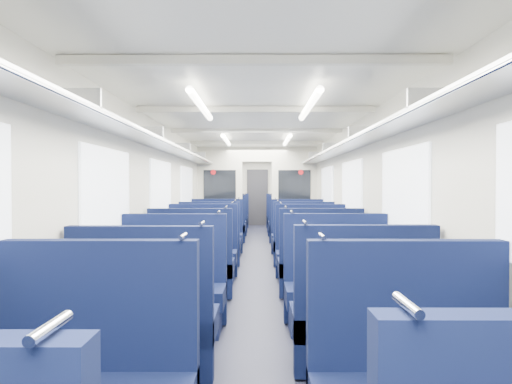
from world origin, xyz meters
TOP-DOWN VIEW (x-y plane):
  - floor at (0.00, 0.00)m, footprint 2.80×18.00m
  - ceiling at (0.00, 0.00)m, footprint 2.80×18.00m
  - wall_left at (-1.40, 0.00)m, footprint 0.02×18.00m
  - dado_left at (-1.39, 0.00)m, footprint 0.03×17.90m
  - wall_right at (1.40, 0.00)m, footprint 0.02×18.00m
  - dado_right at (1.39, 0.00)m, footprint 0.03×17.90m
  - wall_far at (0.00, 9.00)m, footprint 2.80×0.02m
  - luggage_rack_left at (-1.21, 0.00)m, footprint 0.36×17.40m
  - luggage_rack_right at (1.21, 0.00)m, footprint 0.36×17.40m
  - windows at (0.00, -0.46)m, footprint 2.78×15.60m
  - ceiling_fittings at (0.00, -0.26)m, footprint 2.70×16.06m
  - end_door at (0.00, 8.94)m, footprint 0.75×0.06m
  - bulkhead at (-0.00, 3.44)m, footprint 2.80×0.10m
  - seat_8 at (-0.83, -3.69)m, footprint 1.07×0.59m
  - seat_9 at (0.83, -3.60)m, footprint 1.07×0.59m
  - seat_10 at (-0.83, -2.63)m, footprint 1.07×0.59m
  - seat_11 at (0.83, -2.58)m, footprint 1.07×0.59m
  - seat_12 at (-0.83, -1.31)m, footprint 1.07×0.59m
  - seat_13 at (0.83, -1.26)m, footprint 1.07×0.59m
  - seat_14 at (-0.83, -0.25)m, footprint 1.07×0.59m
  - seat_15 at (0.83, -0.33)m, footprint 1.07×0.59m
  - seat_16 at (-0.83, 0.91)m, footprint 1.07×0.59m
  - seat_17 at (0.83, 0.91)m, footprint 1.07×0.59m
  - seat_18 at (-0.83, 2.11)m, footprint 1.07×0.59m
  - seat_19 at (0.83, 1.98)m, footprint 1.07×0.59m
  - seat_20 at (-0.83, 4.07)m, footprint 1.07×0.59m
  - seat_21 at (0.83, 4.04)m, footprint 1.07×0.59m
  - seat_22 at (-0.83, 5.24)m, footprint 1.07×0.59m
  - seat_23 at (0.83, 5.17)m, footprint 1.07×0.59m
  - seat_24 at (-0.83, 6.41)m, footprint 1.07×0.59m
  - seat_25 at (0.83, 6.51)m, footprint 1.07×0.59m
  - seat_26 at (-0.83, 7.62)m, footprint 1.07×0.59m
  - seat_27 at (0.83, 7.53)m, footprint 1.07×0.59m

SIDE VIEW (x-z plane):
  - floor at x=0.00m, z-range -0.01..0.01m
  - dado_left at x=-1.39m, z-range 0.00..0.70m
  - dado_right at x=1.39m, z-range 0.00..0.70m
  - seat_8 at x=-0.83m, z-range -0.23..0.96m
  - seat_9 at x=0.83m, z-range -0.23..0.96m
  - seat_10 at x=-0.83m, z-range -0.23..0.96m
  - seat_11 at x=0.83m, z-range -0.23..0.96m
  - seat_12 at x=-0.83m, z-range -0.23..0.96m
  - seat_13 at x=0.83m, z-range -0.23..0.96m
  - seat_14 at x=-0.83m, z-range -0.23..0.96m
  - seat_15 at x=0.83m, z-range -0.23..0.96m
  - seat_16 at x=-0.83m, z-range -0.23..0.96m
  - seat_17 at x=0.83m, z-range -0.23..0.96m
  - seat_18 at x=-0.83m, z-range -0.23..0.96m
  - seat_19 at x=0.83m, z-range -0.23..0.96m
  - seat_20 at x=-0.83m, z-range -0.23..0.96m
  - seat_21 at x=0.83m, z-range -0.23..0.96m
  - seat_22 at x=-0.83m, z-range -0.23..0.96m
  - seat_23 at x=0.83m, z-range -0.23..0.96m
  - seat_24 at x=-0.83m, z-range -0.23..0.96m
  - seat_25 at x=0.83m, z-range -0.23..0.96m
  - seat_26 at x=-0.83m, z-range -0.23..0.96m
  - seat_27 at x=0.83m, z-range -0.23..0.96m
  - end_door at x=0.00m, z-range 0.00..2.00m
  - wall_left at x=-1.40m, z-range 0.00..2.35m
  - wall_right at x=1.40m, z-range 0.00..2.35m
  - wall_far at x=0.00m, z-range 0.00..2.35m
  - bulkhead at x=0.00m, z-range 0.06..2.41m
  - windows at x=0.00m, z-range 1.04..1.79m
  - luggage_rack_left at x=-1.21m, z-range 1.88..2.06m
  - luggage_rack_right at x=1.21m, z-range 1.88..2.06m
  - ceiling_fittings at x=0.00m, z-range 2.23..2.35m
  - ceiling at x=0.00m, z-range 2.35..2.35m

